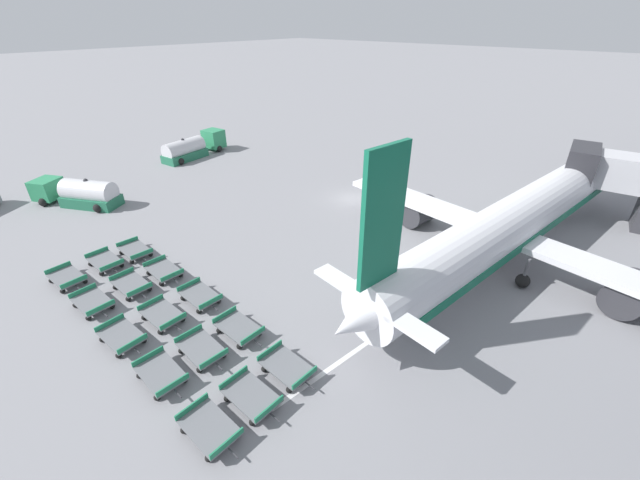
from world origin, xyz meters
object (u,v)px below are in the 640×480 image
Objects in this scene: baggage_dolly_row_mid_a_col_a at (105,261)px; baggage_dolly_row_near_col_b at (92,302)px; baggage_dolly_row_near_col_c at (122,336)px; baggage_dolly_row_mid_b_col_e at (287,367)px; fuel_tanker_secondary at (192,148)px; baggage_dolly_row_mid_b_col_d at (239,328)px; baggage_dolly_row_mid_a_col_c at (162,315)px; baggage_dolly_row_mid_b_col_a at (135,250)px; baggage_dolly_row_near_col_e at (209,428)px; baggage_dolly_row_mid_a_col_e at (251,396)px; baggage_dolly_row_mid_a_col_d at (202,349)px; baggage_dolly_row_mid_b_col_c at (200,296)px; fuel_tanker_primary at (81,194)px; airplane at (512,223)px; baggage_dolly_row_near_col_d at (161,374)px; baggage_dolly_row_near_col_a at (67,277)px; baggage_dolly_row_mid_a_col_b at (131,285)px; baggage_dolly_row_mid_b_col_b at (164,271)px.

baggage_dolly_row_near_col_b is at bearing -31.30° from baggage_dolly_row_mid_a_col_a.
baggage_dolly_row_near_col_c is 10.33m from baggage_dolly_row_mid_b_col_e.
fuel_tanker_secondary is 2.73× the size of baggage_dolly_row_mid_b_col_d.
baggage_dolly_row_mid_a_col_c is 0.99× the size of baggage_dolly_row_mid_b_col_a.
baggage_dolly_row_mid_a_col_c is at bearing 163.56° from baggage_dolly_row_near_col_e.
baggage_dolly_row_mid_a_col_e is (13.76, 2.21, 0.00)m from baggage_dolly_row_near_col_b.
baggage_dolly_row_mid_a_col_e and baggage_dolly_row_mid_b_col_e have the same top height.
fuel_tanker_secondary is 41.35m from baggage_dolly_row_mid_b_col_e.
baggage_dolly_row_mid_a_col_e and baggage_dolly_row_mid_b_col_d have the same top height.
baggage_dolly_row_near_col_e is 1.00× the size of baggage_dolly_row_mid_a_col_c.
baggage_dolly_row_mid_a_col_c is 4.44m from baggage_dolly_row_mid_a_col_d.
baggage_dolly_row_mid_a_col_c and baggage_dolly_row_mid_b_col_c have the same top height.
fuel_tanker_primary is 2.55× the size of baggage_dolly_row_near_col_c.
baggage_dolly_row_mid_a_col_d and baggage_dolly_row_mid_b_col_c have the same top height.
airplane reaches higher than baggage_dolly_row_mid_a_col_c.
baggage_dolly_row_near_col_b and baggage_dolly_row_near_col_c have the same top height.
fuel_tanker_primary is 0.94× the size of fuel_tanker_secondary.
baggage_dolly_row_mid_b_col_c is (-4.22, 5.24, 0.00)m from baggage_dolly_row_near_col_d.
baggage_dolly_row_near_col_a is 13.38m from baggage_dolly_row_near_col_d.
baggage_dolly_row_mid_a_col_c is (4.66, -0.20, 0.00)m from baggage_dolly_row_mid_a_col_b.
baggage_dolly_row_mid_b_col_a is (-13.35, 5.14, 0.00)m from baggage_dolly_row_near_col_d.
baggage_dolly_row_mid_a_col_c is 1.00× the size of baggage_dolly_row_mid_b_col_d.
baggage_dolly_row_near_col_b is at bearing -152.40° from baggage_dolly_row_mid_a_col_c.
baggage_dolly_row_near_col_e is at bearing -49.78° from baggage_dolly_row_mid_b_col_d.
baggage_dolly_row_near_col_a and baggage_dolly_row_mid_b_col_e have the same top height.
baggage_dolly_row_mid_a_col_a is 9.17m from baggage_dolly_row_mid_a_col_c.
baggage_dolly_row_mid_b_col_e is at bearing 14.85° from baggage_dolly_row_near_col_a.
baggage_dolly_row_mid_a_col_c is (9.16, -0.28, 0.00)m from baggage_dolly_row_mid_a_col_a.
baggage_dolly_row_near_col_b is 1.01× the size of baggage_dolly_row_mid_a_col_a.
baggage_dolly_row_mid_b_col_e is (13.72, 2.07, 0.00)m from baggage_dolly_row_mid_a_col_b.
baggage_dolly_row_mid_a_col_d is (9.09, -0.25, 0.00)m from baggage_dolly_row_mid_a_col_b.
baggage_dolly_row_mid_a_col_e is at bearing -29.00° from fuel_tanker_secondary.
baggage_dolly_row_near_col_c is at bearing -132.62° from baggage_dolly_row_mid_b_col_d.
airplane is 10.64× the size of baggage_dolly_row_near_col_d.
baggage_dolly_row_mid_b_col_b and baggage_dolly_row_mid_b_col_c have the same top height.
baggage_dolly_row_near_col_a is (-22.73, -24.91, -2.63)m from airplane.
baggage_dolly_row_mid_b_col_b is at bearing 158.57° from baggage_dolly_row_near_col_e.
baggage_dolly_row_mid_a_col_d is 1.01× the size of baggage_dolly_row_mid_b_col_d.
baggage_dolly_row_mid_a_col_c is (-13.69, -22.39, -2.63)m from airplane.
baggage_dolly_row_near_col_e is 1.00× the size of baggage_dolly_row_mid_a_col_e.
baggage_dolly_row_mid_a_col_c is at bearing 178.54° from baggage_dolly_row_mid_a_col_e.
baggage_dolly_row_mid_b_col_d is (13.69, 4.99, 0.00)m from baggage_dolly_row_near_col_a.
baggage_dolly_row_near_col_e is 18.38m from baggage_dolly_row_mid_a_col_a.
baggage_dolly_row_near_col_c is at bearing -31.34° from baggage_dolly_row_mid_a_col_b.
fuel_tanker_secondary reaches higher than baggage_dolly_row_mid_a_col_b.
baggage_dolly_row_mid_a_col_d is at bearing -32.11° from fuel_tanker_secondary.
baggage_dolly_row_near_col_d is at bearing -13.06° from fuel_tanker_primary.
baggage_dolly_row_near_col_c is at bearing -165.35° from baggage_dolly_row_mid_a_col_e.
baggage_dolly_row_mid_a_col_c and baggage_dolly_row_mid_a_col_e have the same top height.
baggage_dolly_row_near_col_b is at bearing 179.14° from baggage_dolly_row_near_col_e.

